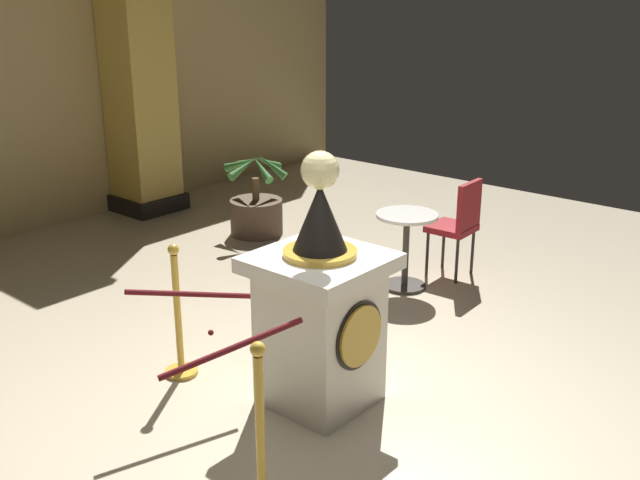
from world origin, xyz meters
TOP-DOWN VIEW (x-y plane):
  - ground_plane at (0.00, 0.00)m, footprint 12.44×12.44m
  - pedestal_clock at (0.24, 0.22)m, footprint 0.80×0.80m
  - stanchion_near at (-0.14, 1.23)m, footprint 0.24×0.24m
  - stanchion_far at (-0.84, -0.29)m, footprint 0.24×0.24m
  - velvet_rope at (-0.49, 0.47)m, footprint 1.13×1.14m
  - column_right at (2.32, 4.87)m, footprint 0.78×0.78m
  - potted_palm_right at (2.51, 3.12)m, footprint 0.77×0.74m
  - cafe_table at (2.28, 0.93)m, footprint 0.57×0.57m
  - cafe_chair_red at (2.84, 0.70)m, footprint 0.42×0.42m

SIDE VIEW (x-z plane):
  - ground_plane at x=0.00m, z-range 0.00..0.00m
  - potted_palm_right at x=2.51m, z-range -0.20..0.77m
  - stanchion_near at x=-0.14m, z-range -0.15..0.85m
  - stanchion_far at x=-0.84m, z-range -0.15..0.87m
  - cafe_table at x=2.28m, z-range 0.10..0.82m
  - cafe_chair_red at x=2.84m, z-range 0.09..1.05m
  - pedestal_clock at x=0.24m, z-range -0.20..1.53m
  - velvet_rope at x=-0.49m, z-range 0.68..0.90m
  - column_right at x=2.32m, z-range -0.01..3.39m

